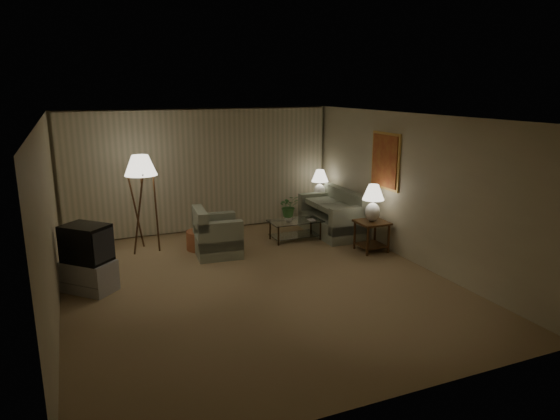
{
  "coord_description": "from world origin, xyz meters",
  "views": [
    {
      "loc": [
        -2.65,
        -7.25,
        3.15
      ],
      "look_at": [
        0.67,
        0.6,
        1.04
      ],
      "focal_mm": 32.0,
      "sensor_mm": 36.0,
      "label": 1
    }
  ],
  "objects_px": {
    "coffee_table": "(295,227)",
    "crt_tv": "(86,243)",
    "floor_lamp": "(143,202)",
    "side_table_far": "(319,207)",
    "tv_cabinet": "(89,276)",
    "table_lamp_near": "(373,200)",
    "vase": "(289,218)",
    "side_table_near": "(372,230)",
    "armchair": "(218,236)",
    "table_lamp_far": "(320,182)",
    "sofa": "(332,217)",
    "ottoman": "(201,240)"
  },
  "relations": [
    {
      "from": "sofa",
      "to": "vase",
      "type": "xyz_separation_m",
      "value": [
        -1.07,
        -0.1,
        0.12
      ]
    },
    {
      "from": "tv_cabinet",
      "to": "ottoman",
      "type": "height_order",
      "value": "tv_cabinet"
    },
    {
      "from": "floor_lamp",
      "to": "ottoman",
      "type": "relative_size",
      "value": 3.37
    },
    {
      "from": "coffee_table",
      "to": "armchair",
      "type": "bearing_deg",
      "value": -170.27
    },
    {
      "from": "sofa",
      "to": "armchair",
      "type": "relative_size",
      "value": 1.69
    },
    {
      "from": "coffee_table",
      "to": "crt_tv",
      "type": "xyz_separation_m",
      "value": [
        -4.13,
        -1.21,
        0.51
      ]
    },
    {
      "from": "floor_lamp",
      "to": "ottoman",
      "type": "xyz_separation_m",
      "value": [
        1.03,
        -0.32,
        -0.81
      ]
    },
    {
      "from": "table_lamp_far",
      "to": "crt_tv",
      "type": "distance_m",
      "value": 5.64
    },
    {
      "from": "side_table_far",
      "to": "ottoman",
      "type": "height_order",
      "value": "side_table_far"
    },
    {
      "from": "armchair",
      "to": "crt_tv",
      "type": "xyz_separation_m",
      "value": [
        -2.35,
        -0.91,
        0.42
      ]
    },
    {
      "from": "sofa",
      "to": "side_table_far",
      "type": "height_order",
      "value": "sofa"
    },
    {
      "from": "floor_lamp",
      "to": "ottoman",
      "type": "distance_m",
      "value": 1.34
    },
    {
      "from": "coffee_table",
      "to": "table_lamp_near",
      "type": "bearing_deg",
      "value": -49.42
    },
    {
      "from": "side_table_near",
      "to": "crt_tv",
      "type": "bearing_deg",
      "value": 179.59
    },
    {
      "from": "crt_tv",
      "to": "floor_lamp",
      "type": "relative_size",
      "value": 0.44
    },
    {
      "from": "side_table_near",
      "to": "coffee_table",
      "type": "relative_size",
      "value": 0.55
    },
    {
      "from": "armchair",
      "to": "table_lamp_near",
      "type": "relative_size",
      "value": 1.41
    },
    {
      "from": "side_table_far",
      "to": "side_table_near",
      "type": "bearing_deg",
      "value": -90.0
    },
    {
      "from": "tv_cabinet",
      "to": "ottoman",
      "type": "xyz_separation_m",
      "value": [
        2.13,
        1.38,
        -0.06
      ]
    },
    {
      "from": "table_lamp_far",
      "to": "ottoman",
      "type": "xyz_separation_m",
      "value": [
        -3.07,
        -0.8,
        -0.81
      ]
    },
    {
      "from": "table_lamp_near",
      "to": "coffee_table",
      "type": "relative_size",
      "value": 0.66
    },
    {
      "from": "coffee_table",
      "to": "floor_lamp",
      "type": "relative_size",
      "value": 0.58
    },
    {
      "from": "table_lamp_far",
      "to": "floor_lamp",
      "type": "distance_m",
      "value": 4.12
    },
    {
      "from": "coffee_table",
      "to": "tv_cabinet",
      "type": "xyz_separation_m",
      "value": [
        -4.13,
        -1.21,
        -0.03
      ]
    },
    {
      "from": "sofa",
      "to": "table_lamp_near",
      "type": "xyz_separation_m",
      "value": [
        0.15,
        -1.35,
        0.65
      ]
    },
    {
      "from": "table_lamp_near",
      "to": "floor_lamp",
      "type": "relative_size",
      "value": 0.39
    },
    {
      "from": "vase",
      "to": "armchair",
      "type": "bearing_deg",
      "value": -169.39
    },
    {
      "from": "table_lamp_near",
      "to": "ottoman",
      "type": "relative_size",
      "value": 1.3
    },
    {
      "from": "side_table_far",
      "to": "armchair",
      "type": "bearing_deg",
      "value": -155.84
    },
    {
      "from": "armchair",
      "to": "table_lamp_near",
      "type": "distance_m",
      "value": 3.07
    },
    {
      "from": "table_lamp_near",
      "to": "vase",
      "type": "relative_size",
      "value": 4.61
    },
    {
      "from": "armchair",
      "to": "ottoman",
      "type": "height_order",
      "value": "armchair"
    },
    {
      "from": "side_table_near",
      "to": "table_lamp_near",
      "type": "height_order",
      "value": "table_lamp_near"
    },
    {
      "from": "crt_tv",
      "to": "ottoman",
      "type": "bearing_deg",
      "value": 78.21
    },
    {
      "from": "tv_cabinet",
      "to": "sofa",
      "type": "bearing_deg",
      "value": 59.87
    },
    {
      "from": "side_table_far",
      "to": "table_lamp_near",
      "type": "distance_m",
      "value": 2.31
    },
    {
      "from": "crt_tv",
      "to": "sofa",
      "type": "bearing_deg",
      "value": 59.87
    },
    {
      "from": "tv_cabinet",
      "to": "ottoman",
      "type": "bearing_deg",
      "value": 78.21
    },
    {
      "from": "side_table_far",
      "to": "tv_cabinet",
      "type": "xyz_separation_m",
      "value": [
        -5.2,
        -2.18,
        -0.15
      ]
    },
    {
      "from": "side_table_near",
      "to": "table_lamp_near",
      "type": "distance_m",
      "value": 0.62
    },
    {
      "from": "vase",
      "to": "table_lamp_far",
      "type": "bearing_deg",
      "value": 38.54
    },
    {
      "from": "side_table_far",
      "to": "table_lamp_far",
      "type": "height_order",
      "value": "table_lamp_far"
    },
    {
      "from": "crt_tv",
      "to": "side_table_far",
      "type": "bearing_deg",
      "value": 68.09
    },
    {
      "from": "side_table_near",
      "to": "ottoman",
      "type": "height_order",
      "value": "side_table_near"
    },
    {
      "from": "side_table_near",
      "to": "table_lamp_far",
      "type": "distance_m",
      "value": 2.3
    },
    {
      "from": "table_lamp_far",
      "to": "floor_lamp",
      "type": "height_order",
      "value": "floor_lamp"
    },
    {
      "from": "sofa",
      "to": "side_table_near",
      "type": "bearing_deg",
      "value": 7.49
    },
    {
      "from": "coffee_table",
      "to": "vase",
      "type": "distance_m",
      "value": 0.26
    },
    {
      "from": "side_table_far",
      "to": "floor_lamp",
      "type": "xyz_separation_m",
      "value": [
        -4.09,
        -0.49,
        0.6
      ]
    },
    {
      "from": "floor_lamp",
      "to": "vase",
      "type": "relative_size",
      "value": 11.96
    }
  ]
}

